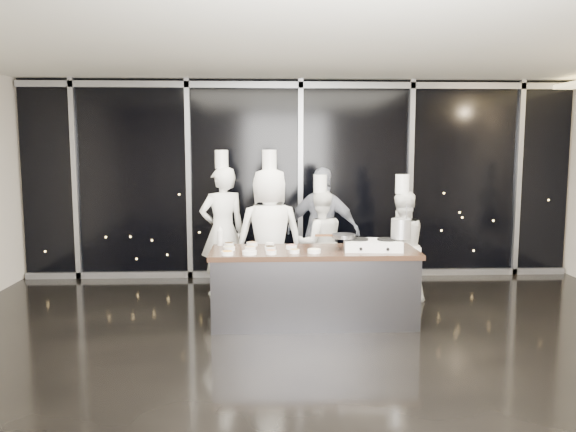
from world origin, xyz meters
name	(u,v)px	position (x,y,z in m)	size (l,w,h in m)	color
ground	(321,349)	(0.00, 0.00, 0.00)	(9.00, 9.00, 0.00)	black
room_shell	(340,134)	(0.18, 0.00, 2.25)	(9.02, 7.02, 3.21)	beige
window_wall	(300,179)	(0.00, 3.43, 1.60)	(8.90, 0.11, 3.20)	black
demo_counter	(314,286)	(0.00, 0.90, 0.45)	(2.46, 0.86, 0.90)	#36363B
stove	(373,245)	(0.70, 0.84, 0.96)	(0.71, 0.48, 0.14)	white
frying_pan	(343,236)	(0.35, 0.89, 1.06)	(0.49, 0.30, 0.05)	slate
stock_pot	(401,229)	(1.03, 0.83, 1.16)	(0.23, 0.23, 0.23)	#AEAEB0
prep_bowls	(262,249)	(-0.62, 0.84, 0.93)	(1.15, 0.73, 0.05)	white
squeeze_bottle	(220,236)	(-1.14, 1.24, 1.02)	(0.07, 0.07, 0.25)	silver
chef_far_left	(223,230)	(-1.19, 2.30, 0.94)	(0.79, 0.68, 2.08)	white
chef_left	(270,236)	(-0.52, 1.74, 0.94)	(1.00, 0.75, 2.08)	white
chef_center	(320,243)	(0.20, 2.18, 0.77)	(0.82, 0.68, 1.74)	white
guest	(323,231)	(0.26, 2.29, 0.91)	(1.16, 0.80, 1.83)	#131A34
chef_right	(401,246)	(1.28, 1.83, 0.77)	(0.87, 0.77, 1.75)	white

